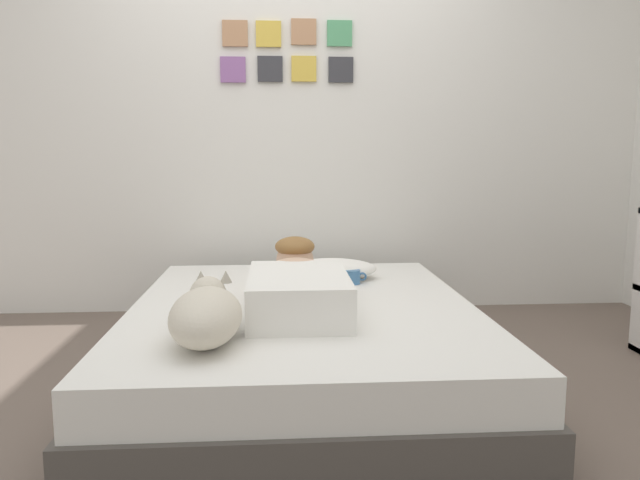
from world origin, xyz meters
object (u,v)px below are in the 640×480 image
at_px(coffee_cup, 352,277).
at_px(cell_phone, 337,294).
at_px(person_lying, 297,284).
at_px(bed, 303,339).
at_px(pillow, 329,269).
at_px(dog, 206,313).

bearing_deg(coffee_cup, cell_phone, -112.75).
distance_m(person_lying, coffee_cup, 0.56).
xyz_separation_m(bed, coffee_cup, (0.28, 0.40, 0.21)).
relative_size(bed, cell_phone, 14.59).
distance_m(person_lying, cell_phone, 0.31).
relative_size(pillow, dog, 0.90).
bearing_deg(dog, bed, 55.01).
relative_size(person_lying, cell_phone, 6.57).
bearing_deg(person_lying, pillow, 71.96).
xyz_separation_m(bed, person_lying, (-0.03, -0.07, 0.28)).
height_order(pillow, dog, dog).
bearing_deg(bed, dog, -124.99).
distance_m(bed, pillow, 0.61).
height_order(bed, coffee_cup, coffee_cup).
bearing_deg(pillow, dog, -116.89).
relative_size(pillow, coffee_cup, 4.16).
bearing_deg(dog, coffee_cup, 55.18).
height_order(person_lying, coffee_cup, person_lying).
xyz_separation_m(pillow, person_lying, (-0.20, -0.60, 0.05)).
height_order(person_lying, cell_phone, person_lying).
xyz_separation_m(dog, coffee_cup, (0.66, 0.94, -0.07)).
distance_m(bed, cell_phone, 0.29).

